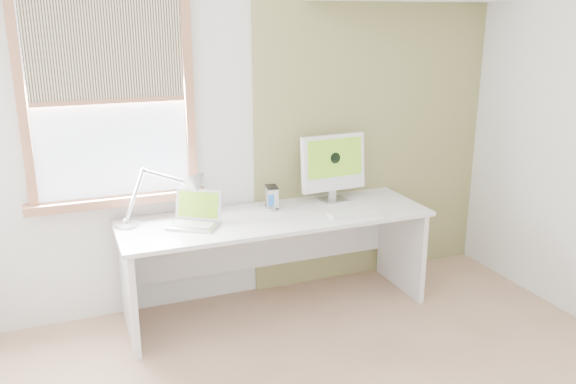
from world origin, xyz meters
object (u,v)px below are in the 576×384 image
laptop (195,216)px  imac (333,164)px  desk_lamp (183,192)px  external_drive (272,197)px  desk (273,238)px

laptop → imac: size_ratio=0.78×
desk_lamp → external_drive: 0.67m
laptop → imac: bearing=8.2°
desk → laptop: bearing=-176.6°
desk_lamp → imac: imac is taller
desk → imac: imac is taller
desk → laptop: size_ratio=5.37×
desk_lamp → imac: bearing=2.1°
external_drive → laptop: bearing=-165.5°
external_drive → imac: bearing=0.3°
laptop → external_drive: size_ratio=2.51×
desk → desk_lamp: desk_lamp is taller
laptop → imac: 1.14m
laptop → imac: imac is taller
desk_lamp → external_drive: (0.66, 0.04, -0.12)m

